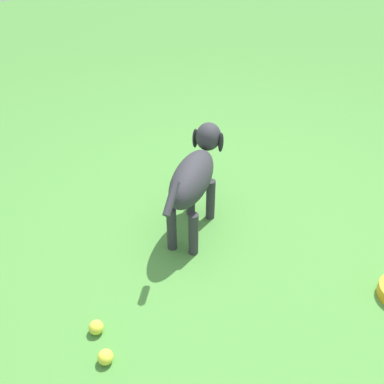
{
  "coord_description": "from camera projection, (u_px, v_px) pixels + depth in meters",
  "views": [
    {
      "loc": [
        -1.45,
        1.04,
        1.61
      ],
      "look_at": [
        0.19,
        0.22,
        0.28
      ],
      "focal_mm": 39.58,
      "sensor_mm": 36.0,
      "label": 1
    }
  ],
  "objects": [
    {
      "name": "ground",
      "position": [
        242.0,
        240.0,
        2.37
      ],
      "size": [
        14.0,
        14.0,
        0.0
      ],
      "primitive_type": "plane",
      "color": "#478438"
    },
    {
      "name": "dog",
      "position": [
        195.0,
        175.0,
        2.25
      ],
      "size": [
        0.6,
        0.6,
        0.55
      ],
      "rotation": [
        0.0,
        0.0,
        5.5
      ],
      "color": "#2D2D33",
      "rests_on": "ground"
    },
    {
      "name": "tennis_ball_0",
      "position": [
        96.0,
        327.0,
        1.86
      ],
      "size": [
        0.07,
        0.07,
        0.07
      ],
      "primitive_type": "sphere",
      "color": "#CED13B",
      "rests_on": "ground"
    },
    {
      "name": "tennis_ball_1",
      "position": [
        105.0,
        357.0,
        1.75
      ],
      "size": [
        0.07,
        0.07,
        0.07
      ],
      "primitive_type": "sphere",
      "color": "#D5D43C",
      "rests_on": "ground"
    }
  ]
}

